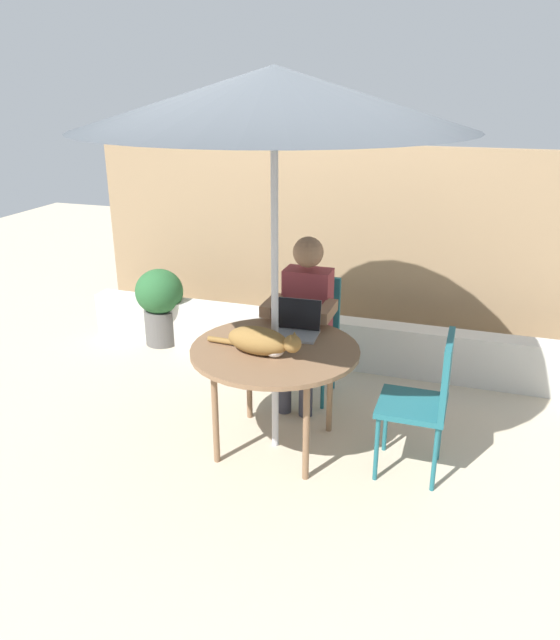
% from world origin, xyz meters
% --- Properties ---
extents(ground_plane, '(14.00, 14.00, 0.00)m').
position_xyz_m(ground_plane, '(0.00, 0.00, 0.00)').
color(ground_plane, '#BCAD93').
extents(fence_back, '(4.89, 0.08, 1.76)m').
position_xyz_m(fence_back, '(0.00, 2.06, 0.88)').
color(fence_back, '#937756').
rests_on(fence_back, ground).
extents(planter_wall_low, '(4.40, 0.20, 0.41)m').
position_xyz_m(planter_wall_low, '(0.00, 1.36, 0.21)').
color(planter_wall_low, beige).
rests_on(planter_wall_low, ground).
extents(patio_table, '(1.06, 1.06, 0.71)m').
position_xyz_m(patio_table, '(0.00, 0.00, 0.65)').
color(patio_table, brown).
rests_on(patio_table, ground).
extents(patio_umbrella, '(2.22, 2.22, 2.35)m').
position_xyz_m(patio_umbrella, '(0.00, 0.00, 2.18)').
color(patio_umbrella, '#B7B7BC').
rests_on(patio_umbrella, ground).
extents(chair_occupied, '(0.40, 0.40, 0.91)m').
position_xyz_m(chair_occupied, '(0.00, 0.83, 0.54)').
color(chair_occupied, '#1E606B').
rests_on(chair_occupied, ground).
extents(chair_empty, '(0.40, 0.40, 0.91)m').
position_xyz_m(chair_empty, '(0.95, 0.00, 0.54)').
color(chair_empty, '#1E606B').
rests_on(chair_empty, ground).
extents(person_seated, '(0.48, 0.48, 1.25)m').
position_xyz_m(person_seated, '(0.00, 0.67, 0.71)').
color(person_seated, maroon).
rests_on(person_seated, ground).
extents(laptop, '(0.31, 0.27, 0.21)m').
position_xyz_m(laptop, '(0.06, 0.28, 0.77)').
color(laptop, gray).
rests_on(laptop, patio_table).
extents(cat, '(0.65, 0.23, 0.17)m').
position_xyz_m(cat, '(-0.05, -0.11, 0.79)').
color(cat, olive).
rests_on(cat, patio_table).
extents(potted_plant_near_fence, '(0.43, 0.43, 0.70)m').
position_xyz_m(potted_plant_near_fence, '(-1.54, 1.31, 0.40)').
color(potted_plant_near_fence, '#595654').
rests_on(potted_plant_near_fence, ground).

